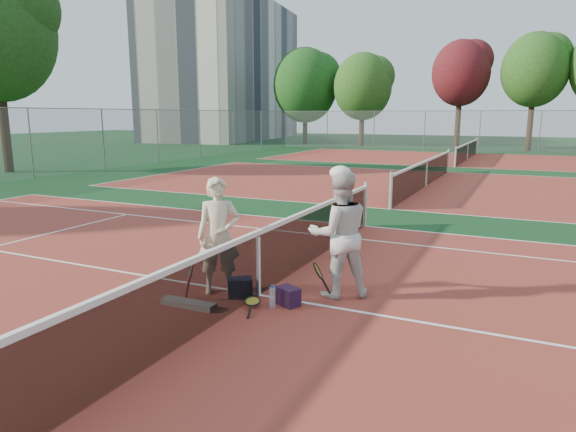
{
  "coord_description": "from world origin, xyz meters",
  "views": [
    {
      "loc": [
        3.61,
        -6.56,
        2.72
      ],
      "look_at": [
        0.0,
        1.05,
        1.05
      ],
      "focal_mm": 32.0,
      "sensor_mm": 36.0,
      "label": 1
    }
  ],
  "objects_px": {
    "player_b": "(339,234)",
    "racket_red": "(191,281)",
    "net_main": "(258,263)",
    "water_bottle": "(272,298)",
    "sports_bag_navy": "(240,287)",
    "sports_bag_purple": "(288,296)",
    "racket_spare": "(252,303)",
    "racket_black_held": "(318,281)",
    "player_a": "(219,236)",
    "apartment_block": "(226,71)"
  },
  "relations": [
    {
      "from": "player_a",
      "to": "sports_bag_navy",
      "type": "height_order",
      "value": "player_a"
    },
    {
      "from": "racket_red",
      "to": "water_bottle",
      "type": "relative_size",
      "value": 1.98
    },
    {
      "from": "sports_bag_navy",
      "to": "sports_bag_purple",
      "type": "relative_size",
      "value": 1.11
    },
    {
      "from": "apartment_block",
      "to": "sports_bag_purple",
      "type": "distance_m",
      "value": 53.14
    },
    {
      "from": "player_b",
      "to": "racket_red",
      "type": "xyz_separation_m",
      "value": [
        -1.89,
        -1.14,
        -0.67
      ]
    },
    {
      "from": "apartment_block",
      "to": "sports_bag_purple",
      "type": "bearing_deg",
      "value": -57.1
    },
    {
      "from": "apartment_block",
      "to": "sports_bag_navy",
      "type": "bearing_deg",
      "value": -57.84
    },
    {
      "from": "player_b",
      "to": "apartment_block",
      "type": "bearing_deg",
      "value": -90.84
    },
    {
      "from": "racket_red",
      "to": "sports_bag_purple",
      "type": "xyz_separation_m",
      "value": [
        1.38,
        0.44,
        -0.16
      ]
    },
    {
      "from": "sports_bag_purple",
      "to": "sports_bag_navy",
      "type": "bearing_deg",
      "value": 179.25
    },
    {
      "from": "apartment_block",
      "to": "player_b",
      "type": "xyz_separation_m",
      "value": [
        29.1,
        -43.48,
        -6.54
      ]
    },
    {
      "from": "player_a",
      "to": "racket_red",
      "type": "height_order",
      "value": "player_a"
    },
    {
      "from": "net_main",
      "to": "racket_red",
      "type": "xyz_separation_m",
      "value": [
        -0.79,
        -0.62,
        -0.21
      ]
    },
    {
      "from": "sports_bag_navy",
      "to": "water_bottle",
      "type": "height_order",
      "value": "water_bottle"
    },
    {
      "from": "racket_red",
      "to": "racket_black_held",
      "type": "bearing_deg",
      "value": -12.76
    },
    {
      "from": "net_main",
      "to": "sports_bag_navy",
      "type": "relative_size",
      "value": 30.01
    },
    {
      "from": "net_main",
      "to": "sports_bag_navy",
      "type": "distance_m",
      "value": 0.46
    },
    {
      "from": "sports_bag_navy",
      "to": "water_bottle",
      "type": "bearing_deg",
      "value": -16.76
    },
    {
      "from": "player_b",
      "to": "racket_spare",
      "type": "bearing_deg",
      "value": 10.78
    },
    {
      "from": "net_main",
      "to": "racket_black_held",
      "type": "distance_m",
      "value": 0.94
    },
    {
      "from": "player_a",
      "to": "player_b",
      "type": "xyz_separation_m",
      "value": [
        1.71,
        0.65,
        0.06
      ]
    },
    {
      "from": "water_bottle",
      "to": "sports_bag_purple",
      "type": "bearing_deg",
      "value": 49.1
    },
    {
      "from": "apartment_block",
      "to": "racket_red",
      "type": "xyz_separation_m",
      "value": [
        27.21,
        -44.62,
        -7.2
      ]
    },
    {
      "from": "racket_spare",
      "to": "apartment_block",
      "type": "bearing_deg",
      "value": 10.48
    },
    {
      "from": "net_main",
      "to": "sports_bag_purple",
      "type": "bearing_deg",
      "value": -17.34
    },
    {
      "from": "racket_spare",
      "to": "sports_bag_navy",
      "type": "xyz_separation_m",
      "value": [
        -0.37,
        0.28,
        0.09
      ]
    },
    {
      "from": "racket_black_held",
      "to": "sports_bag_purple",
      "type": "height_order",
      "value": "racket_black_held"
    },
    {
      "from": "net_main",
      "to": "water_bottle",
      "type": "height_order",
      "value": "net_main"
    },
    {
      "from": "player_a",
      "to": "player_b",
      "type": "height_order",
      "value": "player_b"
    },
    {
      "from": "racket_spare",
      "to": "racket_black_held",
      "type": "bearing_deg",
      "value": -65.96
    },
    {
      "from": "player_a",
      "to": "sports_bag_purple",
      "type": "distance_m",
      "value": 1.42
    },
    {
      "from": "racket_spare",
      "to": "sports_bag_purple",
      "type": "relative_size",
      "value": 1.82
    },
    {
      "from": "water_bottle",
      "to": "player_a",
      "type": "bearing_deg",
      "value": 166.98
    },
    {
      "from": "net_main",
      "to": "racket_red",
      "type": "relative_size",
      "value": 18.51
    },
    {
      "from": "sports_bag_purple",
      "to": "apartment_block",
      "type": "bearing_deg",
      "value": 122.9
    },
    {
      "from": "player_a",
      "to": "racket_spare",
      "type": "xyz_separation_m",
      "value": [
        0.76,
        -0.32,
        -0.84
      ]
    },
    {
      "from": "sports_bag_navy",
      "to": "racket_spare",
      "type": "bearing_deg",
      "value": -36.95
    },
    {
      "from": "net_main",
      "to": "racket_black_held",
      "type": "relative_size",
      "value": 20.21
    },
    {
      "from": "racket_black_held",
      "to": "water_bottle",
      "type": "height_order",
      "value": "racket_black_held"
    },
    {
      "from": "net_main",
      "to": "racket_spare",
      "type": "distance_m",
      "value": 0.66
    },
    {
      "from": "sports_bag_purple",
      "to": "player_b",
      "type": "bearing_deg",
      "value": 53.75
    },
    {
      "from": "player_a",
      "to": "net_main",
      "type": "bearing_deg",
      "value": -21.44
    },
    {
      "from": "player_b",
      "to": "sports_bag_navy",
      "type": "xyz_separation_m",
      "value": [
        -1.33,
        -0.69,
        -0.82
      ]
    },
    {
      "from": "racket_red",
      "to": "racket_spare",
      "type": "relative_size",
      "value": 0.99
    },
    {
      "from": "player_a",
      "to": "racket_black_held",
      "type": "distance_m",
      "value": 1.65
    },
    {
      "from": "racket_black_held",
      "to": "sports_bag_navy",
      "type": "height_order",
      "value": "racket_black_held"
    },
    {
      "from": "net_main",
      "to": "racket_spare",
      "type": "xyz_separation_m",
      "value": [
        0.15,
        -0.45,
        -0.45
      ]
    },
    {
      "from": "racket_black_held",
      "to": "sports_bag_purple",
      "type": "relative_size",
      "value": 1.65
    },
    {
      "from": "water_bottle",
      "to": "racket_spare",
      "type": "bearing_deg",
      "value": -163.5
    },
    {
      "from": "net_main",
      "to": "sports_bag_navy",
      "type": "height_order",
      "value": "net_main"
    }
  ]
}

